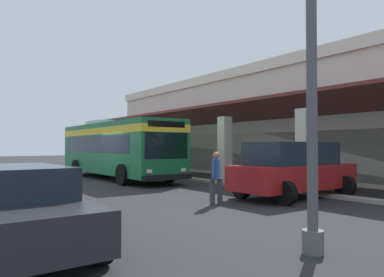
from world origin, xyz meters
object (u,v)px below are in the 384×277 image
(pedestrian, at_px, (216,175))
(lot_light_pole, at_px, (311,7))
(parked_sedan_charcoal, at_px, (14,208))
(transit_bus, at_px, (116,146))
(potted_palm, at_px, (135,162))
(parked_suv_red, at_px, (293,169))

(pedestrian, xyz_separation_m, lot_light_pole, (4.97, -2.00, 3.28))
(parked_sedan_charcoal, height_order, lot_light_pole, lot_light_pole)
(transit_bus, bearing_deg, lot_light_pole, -12.48)
(potted_palm, bearing_deg, transit_bus, -36.71)
(transit_bus, relative_size, lot_light_pole, 1.43)
(parked_suv_red, height_order, parked_sedan_charcoal, parked_suv_red)
(transit_bus, distance_m, parked_sedan_charcoal, 14.77)
(parked_suv_red, relative_size, lot_light_pole, 0.61)
(lot_light_pole, bearing_deg, transit_bus, 167.52)
(potted_palm, bearing_deg, pedestrian, -18.67)
(parked_sedan_charcoal, relative_size, lot_light_pole, 0.57)
(pedestrian, relative_size, potted_palm, 0.65)
(transit_bus, height_order, lot_light_pole, lot_light_pole)
(parked_suv_red, distance_m, pedestrian, 3.29)
(parked_sedan_charcoal, bearing_deg, potted_palm, 147.33)
(lot_light_pole, bearing_deg, potted_palm, 160.56)
(parked_suv_red, bearing_deg, transit_bus, -170.84)
(parked_sedan_charcoal, bearing_deg, parked_suv_red, 99.59)
(transit_bus, xyz_separation_m, lot_light_pole, (15.72, -3.48, 2.35))
(potted_palm, bearing_deg, parked_sedan_charcoal, -32.67)
(lot_light_pole, bearing_deg, parked_sedan_charcoal, -126.99)
(parked_suv_red, xyz_separation_m, lot_light_pole, (4.65, -5.26, 3.19))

